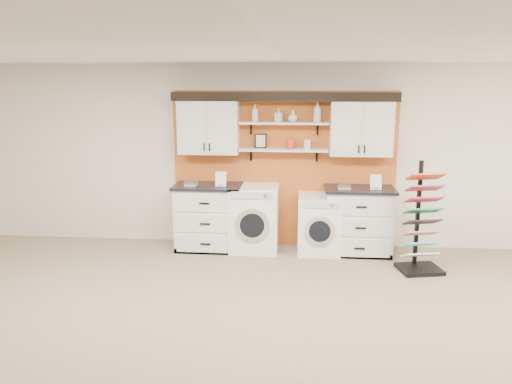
# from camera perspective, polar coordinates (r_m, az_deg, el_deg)

# --- Properties ---
(ceiling) EXTENTS (10.00, 10.00, 0.00)m
(ceiling) POSITION_cam_1_polar(r_m,az_deg,el_deg) (3.65, 1.32, 16.63)
(ceiling) COLOR white
(ceiling) RESTS_ON wall_back
(wall_back) EXTENTS (10.00, 0.00, 10.00)m
(wall_back) POSITION_cam_1_polar(r_m,az_deg,el_deg) (7.72, 3.21, 4.08)
(wall_back) COLOR beige
(wall_back) RESTS_ON floor
(accent_panel) EXTENTS (3.40, 0.07, 2.40)m
(accent_panel) POSITION_cam_1_polar(r_m,az_deg,el_deg) (7.72, 3.19, 2.57)
(accent_panel) COLOR #BC5720
(accent_panel) RESTS_ON wall_back
(upper_cabinet_left) EXTENTS (0.90, 0.35, 0.84)m
(upper_cabinet_left) POSITION_cam_1_polar(r_m,az_deg,el_deg) (7.58, -5.44, 7.54)
(upper_cabinet_left) COLOR white
(upper_cabinet_left) RESTS_ON wall_back
(upper_cabinet_right) EXTENTS (0.90, 0.35, 0.84)m
(upper_cabinet_right) POSITION_cam_1_polar(r_m,az_deg,el_deg) (7.51, 11.93, 7.28)
(upper_cabinet_right) COLOR white
(upper_cabinet_right) RESTS_ON wall_back
(shelf_lower) EXTENTS (1.32, 0.28, 0.03)m
(shelf_lower) POSITION_cam_1_polar(r_m,az_deg,el_deg) (7.50, 3.17, 4.84)
(shelf_lower) COLOR white
(shelf_lower) RESTS_ON wall_back
(shelf_upper) EXTENTS (1.32, 0.28, 0.03)m
(shelf_upper) POSITION_cam_1_polar(r_m,az_deg,el_deg) (7.46, 3.21, 7.88)
(shelf_upper) COLOR white
(shelf_upper) RESTS_ON wall_back
(crown_molding) EXTENTS (3.30, 0.41, 0.13)m
(crown_molding) POSITION_cam_1_polar(r_m,az_deg,el_deg) (7.45, 3.25, 10.94)
(crown_molding) COLOR black
(crown_molding) RESTS_ON wall_back
(picture_frame) EXTENTS (0.18, 0.02, 0.22)m
(picture_frame) POSITION_cam_1_polar(r_m,az_deg,el_deg) (7.55, 0.53, 5.86)
(picture_frame) COLOR black
(picture_frame) RESTS_ON shelf_lower
(canister_red) EXTENTS (0.11, 0.11, 0.16)m
(canister_red) POSITION_cam_1_polar(r_m,az_deg,el_deg) (7.49, 3.95, 5.54)
(canister_red) COLOR red
(canister_red) RESTS_ON shelf_lower
(canister_cream) EXTENTS (0.10, 0.10, 0.14)m
(canister_cream) POSITION_cam_1_polar(r_m,az_deg,el_deg) (7.49, 5.87, 5.43)
(canister_cream) COLOR silver
(canister_cream) RESTS_ON shelf_lower
(base_cabinet_left) EXTENTS (1.03, 0.66, 1.01)m
(base_cabinet_left) POSITION_cam_1_polar(r_m,az_deg,el_deg) (7.67, -5.43, -2.86)
(base_cabinet_left) COLOR white
(base_cabinet_left) RESTS_ON floor
(base_cabinet_right) EXTENTS (1.03, 0.66, 1.00)m
(base_cabinet_right) POSITION_cam_1_polar(r_m,az_deg,el_deg) (7.60, 11.59, -3.23)
(base_cabinet_right) COLOR white
(base_cabinet_right) RESTS_ON floor
(washer) EXTENTS (0.72, 0.71, 1.01)m
(washer) POSITION_cam_1_polar(r_m,az_deg,el_deg) (7.58, -0.20, -3.00)
(washer) COLOR white
(washer) RESTS_ON floor
(dryer) EXTENTS (0.63, 0.71, 0.88)m
(dryer) POSITION_cam_1_polar(r_m,az_deg,el_deg) (7.57, 7.20, -3.62)
(dryer) COLOR white
(dryer) RESTS_ON floor
(sample_rack) EXTENTS (0.63, 0.56, 1.50)m
(sample_rack) POSITION_cam_1_polar(r_m,az_deg,el_deg) (7.11, 18.33, -4.79)
(sample_rack) COLOR black
(sample_rack) RESTS_ON floor
(soap_bottle_a) EXTENTS (0.14, 0.14, 0.25)m
(soap_bottle_a) POSITION_cam_1_polar(r_m,az_deg,el_deg) (7.47, -0.12, 9.00)
(soap_bottle_a) COLOR silver
(soap_bottle_a) RESTS_ON shelf_upper
(soap_bottle_b) EXTENTS (0.12, 0.12, 0.20)m
(soap_bottle_b) POSITION_cam_1_polar(r_m,az_deg,el_deg) (7.45, 2.58, 8.78)
(soap_bottle_b) COLOR silver
(soap_bottle_b) RESTS_ON shelf_upper
(soap_bottle_c) EXTENTS (0.19, 0.19, 0.18)m
(soap_bottle_c) POSITION_cam_1_polar(r_m,az_deg,el_deg) (7.45, 4.21, 8.66)
(soap_bottle_c) COLOR silver
(soap_bottle_c) RESTS_ON shelf_upper
(soap_bottle_d) EXTENTS (0.13, 0.13, 0.30)m
(soap_bottle_d) POSITION_cam_1_polar(r_m,az_deg,el_deg) (7.45, 7.01, 9.08)
(soap_bottle_d) COLOR silver
(soap_bottle_d) RESTS_ON shelf_upper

